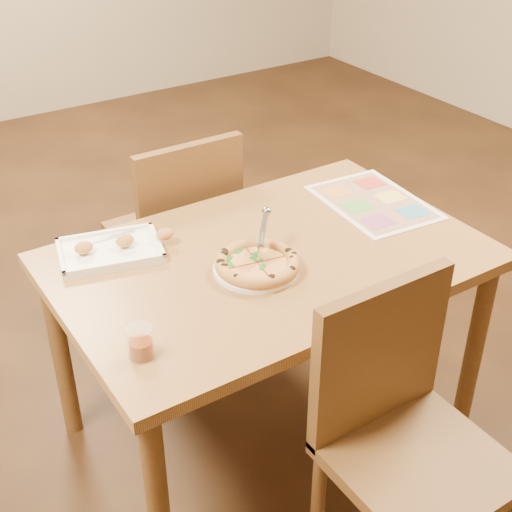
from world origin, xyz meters
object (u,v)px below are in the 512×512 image
pizza (257,264)px  glass_tumbler (141,344)px  chair_near (399,409)px  plate (256,268)px  menu (374,202)px  dining_table (270,278)px  chair_far (181,219)px  pizza_cutter (263,235)px  appetizer_tray (113,250)px

pizza → glass_tumbler: glass_tumbler is taller
chair_near → plate: chair_near is taller
glass_tumbler → menu: (1.03, 0.31, -0.04)m
dining_table → chair_near: 0.61m
chair_near → menu: 0.87m
chair_near → chair_far: size_ratio=1.00×
pizza_cutter → glass_tumbler: pizza_cutter is taller
menu → chair_near: bearing=-125.6°
dining_table → glass_tumbler: (-0.53, -0.22, 0.12)m
dining_table → chair_far: 0.61m
chair_near → chair_far: bearing=90.0°
chair_near → appetizer_tray: chair_near is taller
plate → glass_tumbler: size_ratio=2.97×
chair_far → pizza: 0.69m
dining_table → pizza_cutter: bearing=-159.2°
chair_far → plate: (-0.08, -0.65, 0.16)m
pizza → pizza_cutter: (0.05, 0.04, 0.06)m
dining_table → menu: menu is taller
pizza → menu: size_ratio=0.59×
appetizer_tray → glass_tumbler: glass_tumbler is taller
chair_near → menu: bearing=54.4°
plate → appetizer_tray: bearing=135.1°
glass_tumbler → plate: bearing=21.1°
plate → pizza: size_ratio=1.01×
pizza → pizza_cutter: size_ratio=1.86×
chair_near → glass_tumbler: size_ratio=5.47×
plate → glass_tumbler: 0.48m
dining_table → chair_near: bearing=-90.0°
glass_tumbler → chair_far: bearing=57.1°
chair_far → glass_tumbler: size_ratio=5.47×
pizza_cutter → chair_near: bearing=-134.7°
glass_tumbler → dining_table: bearing=22.7°
chair_near → menu: (0.50, 0.69, 0.16)m
dining_table → chair_near: size_ratio=2.77×
pizza_cutter → appetizer_tray: pizza_cutter is taller
pizza → menu: pizza is taller
pizza_cutter → menu: pizza_cutter is taller
chair_near → glass_tumbler: bearing=144.7°
pizza → menu: 0.60m
pizza → pizza_cutter: bearing=42.9°
chair_far → appetizer_tray: (-0.40, -0.34, 0.17)m
chair_near → plate: (-0.08, 0.55, 0.16)m
chair_far → glass_tumbler: (-0.53, -0.83, 0.19)m
chair_far → glass_tumbler: bearing=57.1°
glass_tumbler → chair_near: bearing=-35.3°
plate → dining_table: bearing=31.1°
plate → menu: bearing=13.7°
dining_table → chair_near: (0.00, -0.60, -0.07)m
glass_tumbler → menu: 1.08m
plate → chair_far: bearing=82.8°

